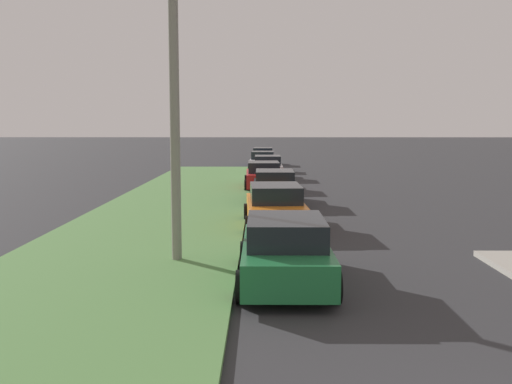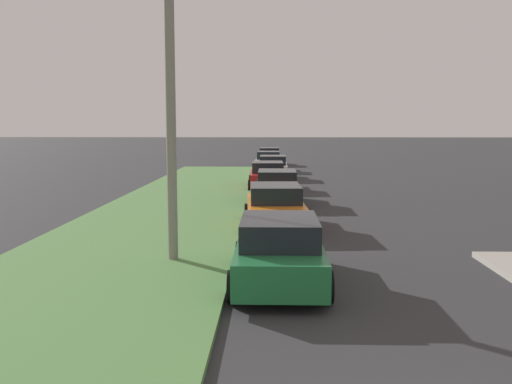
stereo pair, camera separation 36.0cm
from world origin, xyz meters
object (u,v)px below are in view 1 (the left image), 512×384
Objects in this scene: parked_car_orange at (275,207)px; streetlight at (189,84)px; parked_car_red at (263,176)px; parked_car_green at (285,251)px; parked_car_blue at (263,156)px; parked_car_silver at (263,161)px; parked_car_white at (268,167)px; parked_car_black at (275,187)px.

streetlight is at bearing 152.57° from parked_car_orange.
parked_car_orange is 1.01× the size of parked_car_red.
parked_car_green is 36.45m from parked_car_blue.
streetlight reaches higher than parked_car_green.
parked_car_green is at bearing -129.59° from streetlight.
parked_car_silver is 1.00× the size of parked_car_blue.
parked_car_orange is at bearing -24.91° from streetlight.
parked_car_red is 1.01× the size of parked_car_white.
parked_car_orange and parked_car_black have the same top height.
parked_car_orange is 11.47m from parked_car_red.
parked_car_orange is 1.02× the size of parked_car_white.
streetlight is at bearing 167.42° from parked_car_black.
parked_car_black is 17.40m from parked_car_silver.
parked_car_silver is at bearing -3.83° from streetlight.
parked_car_black and parked_car_silver have the same top height.
parked_car_red is at bearing -178.54° from parked_car_blue.
parked_car_red is 0.99× the size of parked_car_silver.
parked_car_blue is at bearing -1.49° from parked_car_red.
parked_car_white is at bearing 0.56° from parked_car_black.
parked_car_green is 0.57× the size of streetlight.
parked_car_black is at bearing -176.73° from parked_car_red.
parked_car_blue is at bearing 0.84° from parked_car_white.
parked_car_orange is (6.60, 0.05, 0.00)m from parked_car_green.
streetlight is (-34.59, 1.92, 3.67)m from parked_car_blue.
parked_car_orange is 1.00× the size of parked_car_silver.
parked_car_green is at bearing 179.46° from parked_car_black.
parked_car_black and parked_car_blue have the same top height.
parked_car_blue is (36.45, 0.33, 0.00)m from parked_car_green.
parked_car_green is 0.99× the size of parked_car_silver.
parked_car_orange is 1.02× the size of parked_car_black.
parked_car_green is 18.07m from parked_car_red.
parked_car_white and parked_car_blue have the same top height.
parked_car_red and parked_car_blue have the same top height.
parked_car_silver and parked_car_blue have the same top height.
parked_car_red is (5.61, 0.45, 0.00)m from parked_car_black.
parked_car_orange and parked_car_silver have the same top height.
parked_car_blue is 34.83m from streetlight.
parked_car_silver is at bearing -178.78° from parked_car_blue.
streetlight is at bearing 178.44° from parked_car_blue.
parked_car_green is 4.69m from streetlight.
parked_car_blue is at bearing 0.72° from parked_car_black.
parked_car_white is at bearing -4.09° from parked_car_red.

